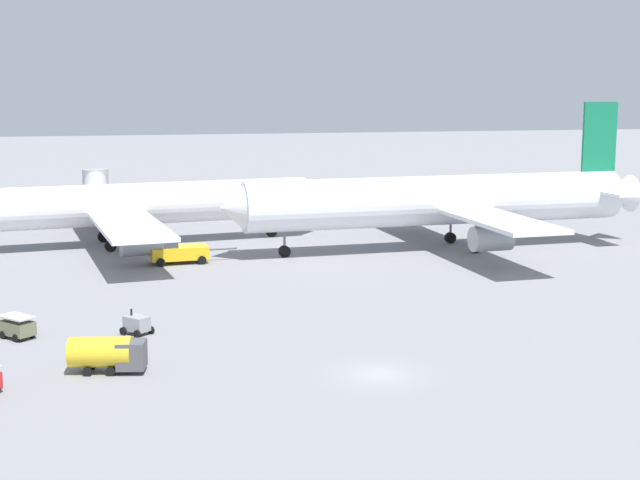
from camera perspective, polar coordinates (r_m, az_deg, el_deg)
The scene contains 8 objects.
ground_plane at distance 59.43m, azimuth 3.70°, elevation -8.43°, with size 600.00×600.00×0.00m, color gray.
airliner_at_gate_left at distance 107.76m, azimuth -12.02°, elevation 2.15°, with size 47.87×45.28×14.74m.
airliner_being_pushed at distance 103.75m, azimuth 7.62°, elevation 2.45°, with size 50.26×40.22×16.63m.
pushback_tug at distance 96.44m, azimuth -8.97°, elevation -0.71°, with size 9.24×3.52×3.00m.
gse_fuel_bowser_stubby at distance 60.78m, azimuth -13.18°, elevation -6.94°, with size 5.18×2.84×2.40m.
gse_baggage_cart_trailing at distance 70.80m, azimuth -18.54°, elevation -5.22°, with size 2.99×3.09×1.71m.
gse_gpu_cart_small at distance 69.58m, azimuth -11.47°, elevation -5.22°, with size 2.59×2.63×1.90m.
jet_bridge at distance 134.01m, azimuth -13.95°, elevation 3.35°, with size 3.84×18.99×6.15m.
Camera 1 is at (-16.78, -53.95, 18.43)m, focal length 50.80 mm.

